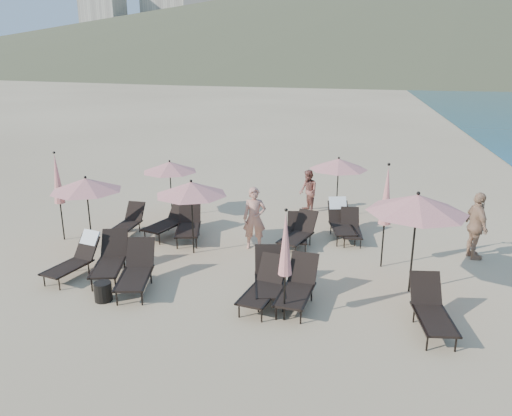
% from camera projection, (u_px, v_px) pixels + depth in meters
% --- Properties ---
extents(ground, '(800.00, 800.00, 0.00)m').
position_uv_depth(ground, '(256.00, 298.00, 11.62)').
color(ground, '#D6BA8C').
rests_on(ground, ground).
extents(volcanic_headland, '(690.00, 690.00, 55.00)m').
position_uv_depth(volcanic_headland, '(487.00, 14.00, 274.76)').
color(volcanic_headland, brown).
rests_on(volcanic_headland, ground).
extents(hotel_skyline, '(109.00, 82.00, 55.00)m').
position_uv_depth(hotel_skyline, '(183.00, 19.00, 275.79)').
color(hotel_skyline, beige).
rests_on(hotel_skyline, ground).
extents(lounger_0, '(0.98, 1.73, 1.02)m').
position_uv_depth(lounger_0, '(76.00, 257.00, 12.69)').
color(lounger_0, black).
rests_on(lounger_0, ground).
extents(lounger_1, '(1.09, 1.89, 1.02)m').
position_uv_depth(lounger_1, '(110.00, 259.00, 12.62)').
color(lounger_1, black).
rests_on(lounger_1, ground).
extents(lounger_2, '(1.05, 1.91, 1.04)m').
position_uv_depth(lounger_2, '(136.00, 270.00, 11.96)').
color(lounger_2, black).
rests_on(lounger_2, ground).
extents(lounger_3, '(0.95, 1.76, 0.96)m').
position_uv_depth(lounger_3, '(264.00, 286.00, 11.23)').
color(lounger_3, black).
rests_on(lounger_3, ground).
extents(lounger_4, '(1.00, 1.83, 1.00)m').
position_uv_depth(lounger_4, '(269.00, 277.00, 11.64)').
color(lounger_4, black).
rests_on(lounger_4, ground).
extents(lounger_5, '(0.86, 1.78, 0.98)m').
position_uv_depth(lounger_5, '(432.00, 309.00, 10.18)').
color(lounger_5, black).
rests_on(lounger_5, ground).
extents(lounger_6, '(0.64, 1.56, 0.89)m').
position_uv_depth(lounger_6, '(128.00, 222.00, 15.64)').
color(lounger_6, black).
rests_on(lounger_6, ground).
extents(lounger_7, '(1.21, 1.91, 1.03)m').
position_uv_depth(lounger_7, '(169.00, 220.00, 15.57)').
color(lounger_7, black).
rests_on(lounger_7, ground).
extents(lounger_8, '(1.08, 1.90, 1.03)m').
position_uv_depth(lounger_8, '(189.00, 224.00, 15.23)').
color(lounger_8, black).
rests_on(lounger_8, ground).
extents(lounger_9, '(0.75, 1.54, 0.85)m').
position_uv_depth(lounger_9, '(297.00, 232.00, 14.78)').
color(lounger_9, black).
rests_on(lounger_9, ground).
extents(lounger_10, '(1.10, 1.75, 0.94)m').
position_uv_depth(lounger_10, '(299.00, 232.00, 14.61)').
color(lounger_10, black).
rests_on(lounger_10, ground).
extents(lounger_11, '(1.00, 1.84, 1.09)m').
position_uv_depth(lounger_11, '(341.00, 220.00, 15.45)').
color(lounger_11, black).
rests_on(lounger_11, ground).
extents(lounger_12, '(0.70, 1.54, 0.86)m').
position_uv_depth(lounger_12, '(351.00, 227.00, 15.16)').
color(lounger_12, black).
rests_on(lounger_12, ground).
extents(lounger_13, '(0.87, 1.80, 0.99)m').
position_uv_depth(lounger_13, '(298.00, 286.00, 11.19)').
color(lounger_13, black).
rests_on(lounger_13, ground).
extents(umbrella_open_0, '(2.01, 2.01, 2.17)m').
position_uv_depth(umbrella_open_0, '(86.00, 185.00, 14.07)').
color(umbrella_open_0, black).
rests_on(umbrella_open_0, ground).
extents(umbrella_open_1, '(2.01, 2.01, 2.16)m').
position_uv_depth(umbrella_open_1, '(191.00, 188.00, 13.70)').
color(umbrella_open_1, black).
rests_on(umbrella_open_1, ground).
extents(umbrella_open_2, '(2.31, 2.31, 2.48)m').
position_uv_depth(umbrella_open_2, '(417.00, 204.00, 11.31)').
color(umbrella_open_2, black).
rests_on(umbrella_open_2, ground).
extents(umbrella_open_3, '(1.87, 1.87, 2.01)m').
position_uv_depth(umbrella_open_3, '(170.00, 167.00, 16.92)').
color(umbrella_open_3, black).
rests_on(umbrella_open_3, ground).
extents(umbrella_open_4, '(1.99, 1.99, 2.14)m').
position_uv_depth(umbrella_open_4, '(339.00, 164.00, 16.85)').
color(umbrella_open_4, black).
rests_on(umbrella_open_4, ground).
extents(umbrella_closed_0, '(0.29, 0.29, 2.50)m').
position_uv_depth(umbrella_closed_0, '(285.00, 244.00, 10.15)').
color(umbrella_closed_0, black).
rests_on(umbrella_closed_0, ground).
extents(umbrella_closed_1, '(0.33, 0.33, 2.83)m').
position_uv_depth(umbrella_closed_1, '(386.00, 196.00, 12.77)').
color(umbrella_closed_1, black).
rests_on(umbrella_closed_1, ground).
extents(umbrella_closed_2, '(0.32, 0.32, 2.74)m').
position_uv_depth(umbrella_closed_2, '(57.00, 179.00, 14.73)').
color(umbrella_closed_2, black).
rests_on(umbrella_closed_2, ground).
extents(side_table_0, '(0.41, 0.41, 0.45)m').
position_uv_depth(side_table_0, '(103.00, 292.00, 11.45)').
color(side_table_0, black).
rests_on(side_table_0, ground).
extents(side_table_1, '(0.44, 0.44, 0.42)m').
position_uv_depth(side_table_1, '(277.00, 284.00, 11.86)').
color(side_table_1, black).
rests_on(side_table_1, ground).
extents(beachgoer_a, '(0.72, 0.53, 1.83)m').
position_uv_depth(beachgoer_a, '(254.00, 218.00, 14.37)').
color(beachgoer_a, tan).
rests_on(beachgoer_a, ground).
extents(beachgoer_b, '(0.86, 0.93, 1.52)m').
position_uv_depth(beachgoer_b, '(308.00, 191.00, 17.77)').
color(beachgoer_b, '#94584C').
rests_on(beachgoer_b, ground).
extents(beachgoer_c, '(0.71, 1.18, 1.89)m').
position_uv_depth(beachgoer_c, '(476.00, 226.00, 13.64)').
color(beachgoer_c, tan).
rests_on(beachgoer_c, ground).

